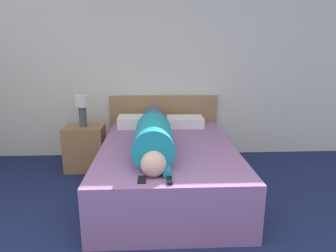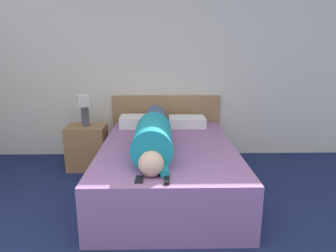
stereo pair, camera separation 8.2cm
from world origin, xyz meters
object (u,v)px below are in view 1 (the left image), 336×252
Objects in this scene: person_lying at (154,133)px; cell_phone at (142,180)px; pillow_near_headboard at (137,122)px; pillow_second at (185,122)px; tv_remote at (169,180)px; table_lamp at (82,106)px; nightstand at (85,148)px; bed at (167,168)px.

cell_phone is at bearing -96.54° from person_lying.
pillow_near_headboard is 0.63m from pillow_second.
tv_remote reaches higher than cell_phone.
tv_remote is at bearing -99.73° from pillow_second.
pillow_near_headboard is 3.33× the size of tv_remote.
table_lamp is 1.88m from tv_remote.
pillow_near_headboard is 3.85× the size of cell_phone.
table_lamp is (0.00, -0.00, 0.55)m from nightstand.
pillow_second reaches higher than tv_remote.
pillow_second is at bearing 6.27° from nightstand.
table_lamp is 2.65× the size of tv_remote.
pillow_near_headboard is (-0.36, 0.80, 0.33)m from bed.
nightstand is 1.20× the size of pillow_second.
cell_phone is (0.80, -1.54, 0.24)m from nightstand.
tv_remote is at bearing -81.58° from person_lying.
nightstand is at bearing 122.89° from tv_remote.
nightstand is at bearing 147.71° from bed.
nightstand is 1.75m from cell_phone.
person_lying reaches higher than pillow_near_headboard.
nightstand is at bearing -173.73° from pillow_second.
pillow_near_headboard is at bearing 103.78° from person_lying.
table_lamp is at bearing 117.35° from cell_phone.
bed is 0.93m from pillow_near_headboard.
person_lying reaches higher than cell_phone.
bed is 4.35× the size of pillow_second.
bed is 0.95m from tv_remote.
table_lamp is 1.33m from pillow_second.
table_lamp is 1.16m from person_lying.
pillow_near_headboard is 1.74m from tv_remote.
person_lying is 14.02× the size of cell_phone.
tv_remote is (0.34, -1.71, -0.06)m from pillow_near_headboard.
nightstand reaches higher than bed.
cell_phone is (0.12, -1.68, -0.06)m from pillow_near_headboard.
cell_phone is at bearing -106.77° from pillow_second.
bed is 0.95m from cell_phone.
person_lying is 0.91m from pillow_near_headboard.
pillow_second is 1.73m from tv_remote.
nightstand reaches higher than tv_remote.
pillow_second reaches higher than cell_phone.
nightstand is 0.55m from table_lamp.
table_lamp is at bearing 140.37° from person_lying.
bed is 0.45m from person_lying.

